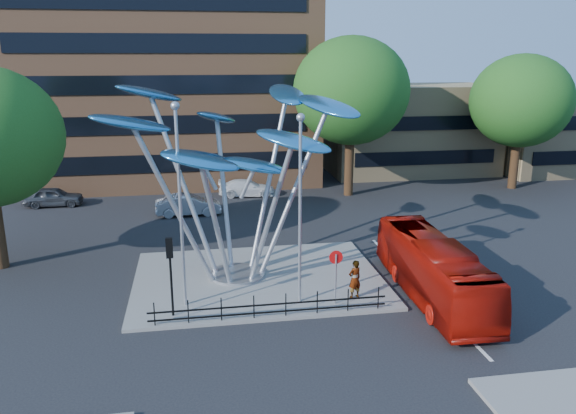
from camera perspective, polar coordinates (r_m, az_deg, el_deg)
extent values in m
plane|color=black|center=(22.64, 1.34, -13.11)|extent=(120.00, 120.00, 0.00)
cube|color=slate|center=(27.83, -3.04, -7.31)|extent=(12.00, 9.00, 0.15)
cube|color=#936140|center=(51.75, -12.70, 19.68)|extent=(25.00, 15.00, 30.00)
cube|color=tan|center=(53.78, 12.26, 7.76)|extent=(15.00, 8.00, 8.00)
cube|color=tan|center=(58.79, 25.85, 6.72)|extent=(12.00, 8.00, 7.00)
cylinder|color=black|center=(43.90, 6.24, 4.86)|extent=(0.70, 0.70, 5.72)
ellipsoid|color=#204A15|center=(43.27, 6.44, 11.65)|extent=(8.80, 8.80, 8.10)
cylinder|color=black|center=(49.59, 22.05, 4.65)|extent=(0.70, 0.70, 5.06)
ellipsoid|color=#204A15|center=(49.04, 22.60, 9.93)|extent=(8.00, 8.00, 7.36)
cylinder|color=#9EA0A5|center=(28.16, -5.20, -6.78)|extent=(2.80, 2.80, 0.12)
cylinder|color=#9EA0A5|center=(26.32, -7.90, 0.37)|extent=(0.24, 0.24, 7.80)
ellipsoid|color=#2A79B8|center=(24.73, -15.66, 8.20)|extent=(3.92, 2.95, 1.39)
cylinder|color=#9EA0A5|center=(26.15, -6.07, -1.26)|extent=(0.24, 0.24, 6.40)
ellipsoid|color=#2A79B8|center=(23.23, -8.90, 4.65)|extent=(3.47, 1.78, 1.31)
cylinder|color=#9EA0A5|center=(26.34, -3.94, -0.41)|extent=(0.24, 0.24, 7.00)
ellipsoid|color=#2A79B8|center=(24.28, 0.55, 6.74)|extent=(3.81, 3.11, 1.36)
cylinder|color=#9EA0A5|center=(27.01, -2.87, 1.33)|extent=(0.24, 0.24, 8.20)
ellipsoid|color=#2A79B8|center=(27.31, 4.13, 10.19)|extent=(3.52, 4.06, 1.44)
cylinder|color=#9EA0A5|center=(27.79, -3.91, 2.14)|extent=(0.24, 0.24, 8.60)
ellipsoid|color=#2A79B8|center=(29.40, -0.11, 11.38)|extent=(2.21, 3.79, 1.39)
cylinder|color=#9EA0A5|center=(27.96, -5.95, 0.90)|extent=(0.24, 0.24, 7.40)
ellipsoid|color=#2A79B8|center=(29.83, -7.26, 9.00)|extent=(3.02, 3.71, 1.34)
cylinder|color=#9EA0A5|center=(27.17, -7.59, 1.95)|extent=(0.24, 0.24, 8.80)
ellipsoid|color=#2A79B8|center=(27.97, -13.88, 11.15)|extent=(3.88, 3.60, 1.42)
ellipsoid|color=#2A79B8|center=(26.64, -9.42, 5.12)|extent=(3.40, 1.96, 1.13)
ellipsoid|color=#2A79B8|center=(26.26, -3.46, 4.27)|extent=(3.39, 2.16, 1.11)
cylinder|color=#9EA0A5|center=(23.91, -10.85, -0.42)|extent=(0.14, 0.14, 8.50)
sphere|color=#9EA0A5|center=(23.13, -11.40, 10.05)|extent=(0.36, 0.36, 0.36)
cylinder|color=#9EA0A5|center=(23.88, 1.23, -0.79)|extent=(0.14, 0.14, 8.00)
sphere|color=#9EA0A5|center=(23.08, 1.29, 9.09)|extent=(0.36, 0.36, 0.36)
cylinder|color=black|center=(23.85, -11.78, -7.26)|extent=(0.10, 0.10, 3.20)
cube|color=black|center=(23.35, -11.97, -4.09)|extent=(0.28, 0.18, 0.85)
sphere|color=#FF0C0C|center=(23.26, -12.00, -3.44)|extent=(0.18, 0.18, 0.18)
cylinder|color=#9EA0A5|center=(24.69, 4.86, -7.31)|extent=(0.08, 0.08, 2.30)
cylinder|color=red|center=(24.35, 4.89, -5.11)|extent=(0.60, 0.04, 0.60)
cube|color=white|center=(24.36, 4.88, -5.09)|extent=(0.42, 0.03, 0.10)
cylinder|color=black|center=(23.61, -13.42, -10.53)|extent=(0.05, 0.05, 1.00)
cylinder|color=black|center=(23.54, -10.11, -10.42)|extent=(0.05, 0.05, 1.00)
cylinder|color=black|center=(23.55, -6.79, -10.27)|extent=(0.05, 0.05, 1.00)
cylinder|color=black|center=(23.63, -3.48, -10.09)|extent=(0.05, 0.05, 1.00)
cylinder|color=black|center=(23.79, -0.22, -9.87)|extent=(0.05, 0.05, 1.00)
cylinder|color=black|center=(24.02, 2.99, -9.63)|extent=(0.05, 0.05, 1.00)
cylinder|color=black|center=(24.33, 6.12, -9.37)|extent=(0.05, 0.05, 1.00)
cylinder|color=black|center=(24.70, 9.16, -9.09)|extent=(0.05, 0.05, 1.00)
cube|color=black|center=(23.68, -1.85, -9.87)|extent=(10.00, 0.06, 0.06)
cube|color=black|center=(23.83, -1.84, -10.64)|extent=(10.00, 0.06, 0.06)
imported|color=#990F07|center=(26.36, 14.51, -6.10)|extent=(2.62, 9.90, 2.74)
imported|color=gray|center=(25.45, 6.79, -7.28)|extent=(0.76, 0.63, 1.78)
imported|color=#414449|center=(44.27, -22.72, 0.97)|extent=(4.12, 1.68, 1.40)
imported|color=#A6A9AE|center=(39.15, -10.10, 0.22)|extent=(4.47, 1.70, 1.46)
imported|color=silver|center=(43.90, -4.19, 1.95)|extent=(4.51, 2.10, 1.27)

